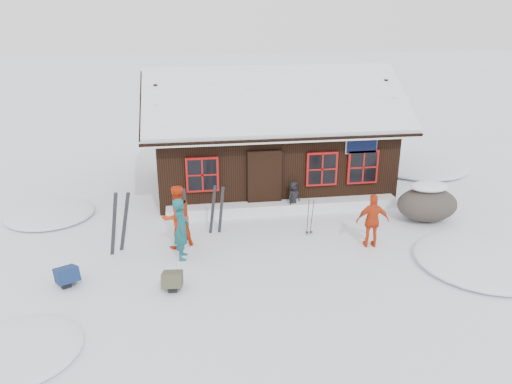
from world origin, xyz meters
TOP-DOWN VIEW (x-y plane):
  - ground at (0.00, 0.00)m, footprint 120.00×120.00m
  - mountain_hut at (1.50, 4.98)m, footprint 8.90×6.09m
  - snow_drift at (1.50, 2.25)m, footprint 7.60×0.60m
  - snow_mounds at (1.65, 1.86)m, footprint 20.60×13.20m
  - skier_teal at (-1.81, -0.50)m, footprint 0.45×0.65m
  - skier_orange_left at (-1.93, 0.19)m, footprint 1.10×1.03m
  - skier_orange_right at (3.43, -0.59)m, footprint 0.95×0.48m
  - skier_crouched at (1.82, 2.19)m, footprint 0.60×0.58m
  - boulder at (5.81, 0.92)m, footprint 1.90×1.43m
  - ski_pair_left at (-3.47, 0.14)m, footprint 0.67×0.31m
  - ski_pair_mid at (-1.77, 0.70)m, footprint 0.38×0.30m
  - ski_pair_right at (-0.77, 0.93)m, footprint 0.50×0.20m
  - ski_poles at (1.91, 0.40)m, footprint 0.20×0.10m
  - backpack_blue at (-4.60, -1.45)m, footprint 0.73×0.79m
  - backpack_olive at (-2.07, -2.03)m, footprint 0.52×0.66m

SIDE VIEW (x-z plane):
  - ground at x=0.00m, z-range 0.00..0.00m
  - snow_mounds at x=1.65m, z-range -0.24..0.24m
  - backpack_olive at x=-2.07m, z-range 0.00..0.34m
  - backpack_blue at x=-4.60m, z-range 0.00..0.35m
  - snow_drift at x=1.50m, z-range 0.00..0.35m
  - skier_crouched at x=1.82m, z-range 0.00..1.04m
  - ski_poles at x=1.91m, z-range -0.04..1.11m
  - boulder at x=5.81m, z-range 0.00..1.12m
  - ski_pair_right at x=-0.77m, z-range -0.05..1.49m
  - ski_pair_mid at x=-1.77m, z-range -0.05..1.55m
  - skier_orange_right at x=3.43m, z-range 0.00..1.56m
  - ski_pair_left at x=-3.47m, z-range -0.04..1.72m
  - skier_teal at x=-1.81m, z-range 0.00..1.71m
  - skier_orange_left at x=-1.93m, z-range 0.00..1.81m
  - mountain_hut at x=1.50m, z-range -0.63..3.79m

